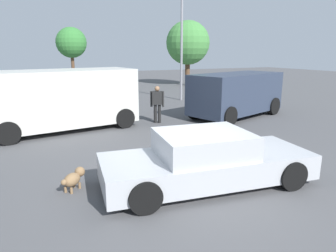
# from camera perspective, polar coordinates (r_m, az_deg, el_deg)

# --- Properties ---
(ground_plane) EXTENTS (80.00, 80.00, 0.00)m
(ground_plane) POSITION_cam_1_polar(r_m,az_deg,el_deg) (7.01, 4.74, -10.72)
(ground_plane) COLOR #515154
(sedan_foreground) EXTENTS (4.82, 2.36, 1.21)m
(sedan_foreground) POSITION_cam_1_polar(r_m,az_deg,el_deg) (6.82, 7.13, -6.39)
(sedan_foreground) COLOR #B7BABF
(sedan_foreground) RESTS_ON ground_plane
(dog) EXTENTS (0.56, 0.54, 0.43)m
(dog) POSITION_cam_1_polar(r_m,az_deg,el_deg) (6.93, -17.18, -9.24)
(dog) COLOR olive
(dog) RESTS_ON ground_plane
(van_white) EXTENTS (5.48, 2.81, 2.24)m
(van_white) POSITION_cam_1_polar(r_m,az_deg,el_deg) (12.05, -19.06, 4.94)
(van_white) COLOR silver
(van_white) RESTS_ON ground_plane
(suv_dark) EXTENTS (5.02, 3.24, 1.95)m
(suv_dark) POSITION_cam_1_polar(r_m,az_deg,el_deg) (14.16, 12.64, 5.98)
(suv_dark) COLOR #2D384C
(suv_dark) RESTS_ON ground_plane
(pedestrian) EXTENTS (0.51, 0.40, 1.53)m
(pedestrian) POSITION_cam_1_polar(r_m,az_deg,el_deg) (12.61, -2.02, 4.62)
(pedestrian) COLOR black
(pedestrian) RESTS_ON ground_plane
(light_post_far) EXTENTS (0.44, 0.44, 6.46)m
(light_post_far) POSITION_cam_1_polar(r_m,az_deg,el_deg) (18.71, 2.58, 18.25)
(light_post_far) COLOR gray
(light_post_far) RESTS_ON ground_plane
(tree_back_center) EXTENTS (2.74, 2.74, 5.06)m
(tree_back_center) POSITION_cam_1_polar(r_m,az_deg,el_deg) (30.04, -17.60, 14.57)
(tree_back_center) COLOR brown
(tree_back_center) RESTS_ON ground_plane
(tree_back_right) EXTENTS (3.73, 3.73, 5.50)m
(tree_back_right) POSITION_cam_1_polar(r_m,az_deg,el_deg) (27.23, 3.72, 15.20)
(tree_back_right) COLOR brown
(tree_back_right) RESTS_ON ground_plane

